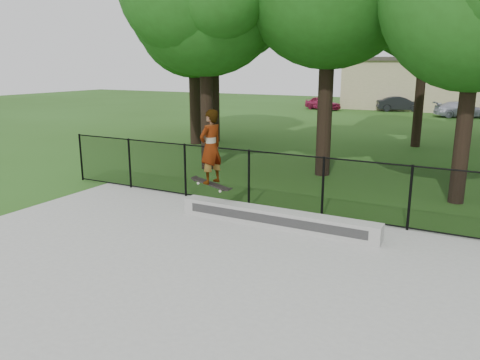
{
  "coord_description": "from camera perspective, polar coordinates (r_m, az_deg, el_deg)",
  "views": [
    {
      "loc": [
        3.33,
        -4.66,
        3.68
      ],
      "look_at": [
        -1.36,
        4.2,
        1.2
      ],
      "focal_mm": 35.0,
      "sensor_mm": 36.0,
      "label": 1
    }
  ],
  "objects": [
    {
      "name": "ground",
      "position": [
        6.8,
        -6.8,
        -18.94
      ],
      "size": [
        100.0,
        100.0,
        0.0
      ],
      "primitive_type": "plane",
      "color": "#254914",
      "rests_on": "ground"
    },
    {
      "name": "concrete_slab",
      "position": [
        6.79,
        -6.81,
        -18.73
      ],
      "size": [
        14.0,
        12.0,
        0.06
      ],
      "primitive_type": "cube",
      "color": "#9D9D98",
      "rests_on": "ground"
    },
    {
      "name": "grind_ledge",
      "position": [
        10.74,
        4.39,
        -4.69
      ],
      "size": [
        4.76,
        0.4,
        0.41
      ],
      "primitive_type": "cube",
      "color": "#B2B2AD",
      "rests_on": "concrete_slab"
    },
    {
      "name": "car_a",
      "position": [
        40.32,
        10.05,
        9.22
      ],
      "size": [
        3.44,
        2.49,
        1.1
      ],
      "primitive_type": "imported",
      "rotation": [
        0.0,
        0.0,
        1.15
      ],
      "color": "#9B1C44",
      "rests_on": "ground"
    },
    {
      "name": "car_b",
      "position": [
        40.47,
        18.92,
        8.78
      ],
      "size": [
        3.53,
        2.34,
        1.2
      ],
      "primitive_type": "imported",
      "rotation": [
        0.0,
        0.0,
        1.93
      ],
      "color": "black",
      "rests_on": "ground"
    },
    {
      "name": "car_c",
      "position": [
        37.42,
        25.48,
        7.76
      ],
      "size": [
        3.85,
        2.73,
        1.11
      ],
      "primitive_type": "imported",
      "rotation": [
        0.0,
        0.0,
        1.94
      ],
      "color": "#A9AABF",
      "rests_on": "ground"
    },
    {
      "name": "skater_airborne",
      "position": [
        10.87,
        -3.58,
        3.9
      ],
      "size": [
        0.83,
        0.72,
        1.9
      ],
      "color": "black",
      "rests_on": "ground"
    },
    {
      "name": "chainlink_fence",
      "position": [
        11.43,
        10.07,
        -0.85
      ],
      "size": [
        16.06,
        0.06,
        1.5
      ],
      "color": "black",
      "rests_on": "concrete_slab"
    },
    {
      "name": "distant_building",
      "position": [
        43.01,
        21.17,
        10.95
      ],
      "size": [
        12.4,
        6.4,
        4.3
      ],
      "color": "beige",
      "rests_on": "ground"
    }
  ]
}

